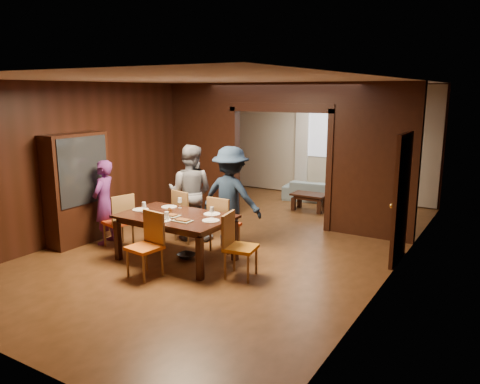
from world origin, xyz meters
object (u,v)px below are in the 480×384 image
Objects in this scene: dining_table at (176,238)px; coffee_table at (309,202)px; chair_far_r at (225,223)px; chair_right at (241,246)px; hutch at (77,189)px; chair_left at (118,220)px; chair_near at (144,246)px; person_grey at (190,193)px; person_purple at (104,202)px; person_navy at (231,197)px; chair_far_l at (189,215)px; sofa at (319,191)px.

coffee_table is (0.58, 4.17, -0.18)m from dining_table.
chair_far_r is at bearing 63.28° from dining_table.
chair_right is 3.42m from hutch.
chair_right is (2.58, -0.06, 0.00)m from chair_left.
coffee_table is 5.00m from chair_near.
chair_right is at bearing 128.68° from person_grey.
person_purple reaches higher than chair_left.
hutch reaches higher than person_navy.
dining_table is at bearing 4.98° from hutch.
chair_far_l and chair_far_r have the same top height.
hutch is at bearing -175.02° from dining_table.
chair_left is (0.36, -0.03, -0.28)m from person_purple.
chair_left is at bearing 25.94° from chair_far_r.
person_grey is 1.83× the size of chair_far_l.
person_navy reaches higher than person_purple.
chair_left is 1.00× the size of chair_far_l.
person_grey is 0.89× the size of hutch.
person_navy is at bearing -155.32° from chair_far_l.
chair_left is (-1.89, -4.17, 0.28)m from coffee_table.
coffee_table is at bearing 133.47° from person_purple.
person_grey is 1.02× the size of sofa.
chair_far_r is at bearing 84.46° from chair_near.
chair_near is at bearing 86.89° from person_grey.
person_purple is 1.58× the size of chair_near.
chair_left reaches higher than coffee_table.
person_purple is 1.91× the size of coffee_table.
person_purple is 1.91m from chair_near.
chair_far_r is (-0.00, -4.34, 0.23)m from sofa.
chair_far_r is at bearing 97.84° from person_navy.
person_purple is at bearing 26.44° from person_navy.
person_grey is 2.03m from hutch.
person_navy is 2.04m from chair_left.
hutch is at bearing -62.34° from chair_left.
hutch reaches higher than person_grey.
sofa is 5.98m from chair_near.
chair_left is at bearing 78.77° from chair_right.
chair_left is (-1.30, -0.01, 0.10)m from dining_table.
chair_left and chair_right have the same top height.
hutch reaches higher than sofa.
chair_right and chair_far_l have the same top height.
sofa is 1.80× the size of chair_right.
person_navy reaches higher than dining_table.
sofa is at bearing 139.95° from person_purple.
chair_left is 1.90m from chair_far_r.
chair_right is 0.48× the size of hutch.
hutch is at bearing 25.91° from person_navy.
dining_table is at bearing 100.52° from chair_near.
coffee_table is (0.17, -1.00, -0.05)m from sofa.
chair_left is 0.48× the size of hutch.
person_purple is 1.56m from person_grey.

